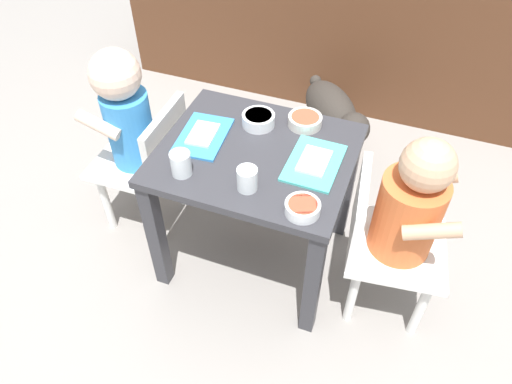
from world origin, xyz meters
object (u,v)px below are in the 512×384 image
Objects in this scene: food_tray_left at (203,135)px; cereal_bowl_right_side at (303,208)px; veggie_bowl_far at (258,119)px; dining_table at (256,175)px; seated_child_left at (131,123)px; water_cup_right at (181,165)px; seated_child_right at (404,213)px; cereal_bowl_left_side at (305,120)px; dog at (334,113)px; food_tray_right at (314,162)px; water_cup_left at (247,180)px.

cereal_bowl_right_side reaches higher than food_tray_left.
dining_table is at bearing -72.70° from veggie_bowl_far.
seated_child_left reaches higher than water_cup_right.
seated_child_right is (0.89, -0.06, -0.02)m from seated_child_left.
water_cup_right is 0.67× the size of cereal_bowl_left_side.
seated_child_right reaches higher than water_cup_right.
seated_child_left is 1.71× the size of dog.
food_tray_right is (0.17, 0.01, 0.10)m from dining_table.
seated_child_right reaches higher than dining_table.
water_cup_left is 0.17m from cereal_bowl_right_side.
cereal_bowl_right_side reaches higher than dog.
seated_child_left is 1.04× the size of seated_child_right.
food_tray_left is 0.34m from food_tray_right.
dining_table is 0.81× the size of seated_child_left.
veggie_bowl_far reaches higher than cereal_bowl_left_side.
seated_child_right is 0.51m from veggie_bowl_far.
seated_child_right reaches higher than food_tray_right.
veggie_bowl_far reaches higher than cereal_bowl_right_side.
veggie_bowl_far is at bearing 151.38° from food_tray_right.
cereal_bowl_right_side is (0.09, -0.82, 0.29)m from dog.
food_tray_left is 1.02× the size of food_tray_right.
veggie_bowl_far reaches higher than food_tray_right.
seated_child_left is 0.42m from veggie_bowl_far.
water_cup_left is at bearing -75.66° from veggie_bowl_far.
water_cup_left is 0.19m from water_cup_right.
water_cup_left is 0.94× the size of water_cup_right.
water_cup_right is (-0.16, -0.16, 0.12)m from dining_table.
food_tray_left is 3.05× the size of water_cup_right.
food_tray_left is 0.26m from water_cup_left.
cereal_bowl_left_side is (0.06, 0.32, -0.01)m from water_cup_left.
water_cup_left reaches higher than dining_table.
water_cup_right is at bearing -177.26° from water_cup_left.
seated_child_left is at bearing 146.28° from water_cup_right.
water_cup_left is (0.47, -0.18, 0.07)m from seated_child_left.
seated_child_right reaches higher than dog.
seated_child_left reaches higher than dog.
dog is at bearing 89.19° from cereal_bowl_left_side.
water_cup_right is at bearing -85.47° from food_tray_left.
cereal_bowl_right_side reaches higher than food_tray_right.
seated_child_right is 0.62m from water_cup_right.
seated_child_left is 0.85m from dog.
veggie_bowl_far is (-0.14, -0.52, 0.29)m from dog.
food_tray_right is at bearing 26.46° from water_cup_right.
food_tray_left is (-0.62, 0.04, 0.07)m from seated_child_right.
seated_child_left is at bearing 161.50° from cereal_bowl_right_side.
water_cup_left is (0.20, -0.16, 0.02)m from food_tray_left.
seated_child_right is 0.41m from cereal_bowl_left_side.
seated_child_left is 0.51m from water_cup_left.
veggie_bowl_far reaches higher than food_tray_left.
cereal_bowl_right_side is (0.16, -0.03, -0.01)m from water_cup_left.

